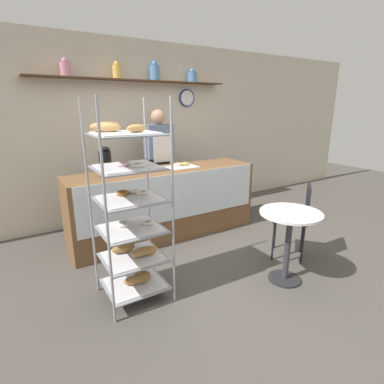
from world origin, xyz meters
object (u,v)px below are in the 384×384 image
object	(u,v)px
coffee_carafe	(105,162)
donut_tray_counter	(181,166)
pastry_rack	(130,213)
cafe_chair	(298,213)
cafe_table	(289,230)
person_worker	(159,163)

from	to	relation	value
coffee_carafe	donut_tray_counter	bearing A→B (deg)	1.94
pastry_rack	cafe_chair	world-z (taller)	pastry_rack
cafe_table	coffee_carafe	distance (m)	2.21
cafe_table	cafe_chair	distance (m)	0.56
person_worker	coffee_carafe	size ratio (longest dim) A/B	4.79
cafe_table	cafe_chair	xyz separation A→B (m)	(0.48, 0.29, 0.00)
pastry_rack	coffee_carafe	bearing A→B (deg)	83.94
coffee_carafe	donut_tray_counter	world-z (taller)	coffee_carafe
coffee_carafe	pastry_rack	bearing A→B (deg)	-96.06
donut_tray_counter	coffee_carafe	bearing A→B (deg)	-178.06
cafe_table	donut_tray_counter	bearing A→B (deg)	98.49
cafe_chair	coffee_carafe	world-z (taller)	coffee_carafe
coffee_carafe	cafe_table	bearing A→B (deg)	-52.06
coffee_carafe	donut_tray_counter	xyz separation A→B (m)	(1.06, 0.04, -0.16)
cafe_table	coffee_carafe	xyz separation A→B (m)	(-1.31, 1.68, 0.56)
person_worker	donut_tray_counter	xyz separation A→B (m)	(0.11, -0.46, 0.02)
cafe_table	cafe_chair	world-z (taller)	cafe_chair
donut_tray_counter	cafe_table	bearing A→B (deg)	-81.51
cafe_table	coffee_carafe	bearing A→B (deg)	127.94
pastry_rack	donut_tray_counter	distance (m)	1.64
person_worker	cafe_chair	world-z (taller)	person_worker
cafe_table	cafe_chair	size ratio (longest dim) A/B	0.84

